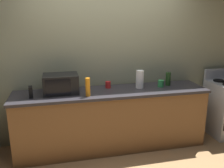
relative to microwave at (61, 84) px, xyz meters
The scene contains 10 objects.
ground_plane 1.34m from the microwave, 31.71° to the right, with size 8.00×8.00×0.00m, color #A87F51.
back_wall 0.87m from the microwave, 26.56° to the left, with size 6.40×0.10×2.70m, color gray.
counter_run 0.93m from the microwave, ahead, with size 2.84×0.64×0.90m.
microwave is the anchor object (origin of this frame).
paper_towel_roll 1.17m from the microwave, ahead, with size 0.12×0.12×0.27m, color white.
cordless_phone 0.42m from the microwave, 164.38° to the right, with size 0.05×0.11×0.15m, color black.
bottle_dish_soap 0.42m from the microwave, 32.62° to the right, with size 0.06×0.06×0.25m, color orange.
bottle_wine 1.65m from the microwave, ahead, with size 0.08×0.08×0.21m, color #1E3F19.
mug_red 0.71m from the microwave, ahead, with size 0.08×0.08×0.10m, color red.
mug_green 1.51m from the microwave, ahead, with size 0.09×0.09×0.10m, color #2D8C47.
Camera 1 is at (-0.75, -2.86, 1.91)m, focal length 38.37 mm.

